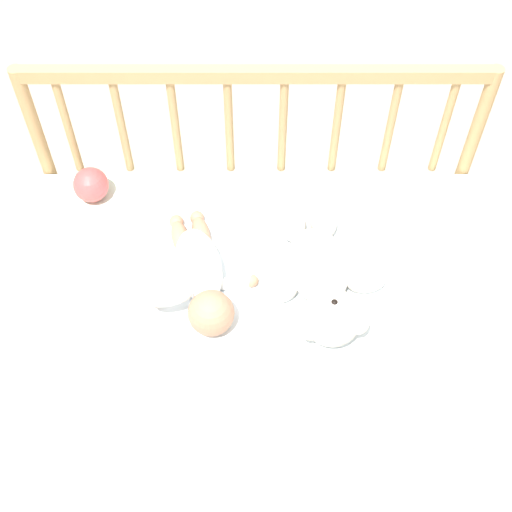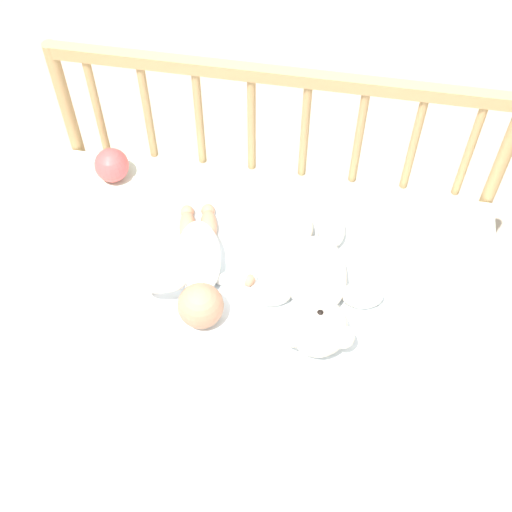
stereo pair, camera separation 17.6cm
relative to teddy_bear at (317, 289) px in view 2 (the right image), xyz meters
name	(u,v)px [view 2 (the right image)]	position (x,y,z in m)	size (l,w,h in m)	color
ground_plane	(256,355)	(-0.16, 0.07, -0.54)	(12.00, 12.00, 0.00)	tan
crib_mattress	(256,316)	(-0.16, 0.07, -0.29)	(1.21, 0.63, 0.48)	silver
crib_rail	(278,142)	(-0.16, 0.41, 0.06)	(1.21, 0.04, 0.84)	tan
blanket	(261,275)	(-0.14, 0.05, -0.05)	(0.81, 0.54, 0.01)	white
teddy_bear	(317,289)	(0.00, 0.00, 0.00)	(0.33, 0.45, 0.14)	silver
baby	(199,269)	(-0.29, 0.01, -0.01)	(0.28, 0.39, 0.11)	white
toy_ball	(112,165)	(-0.61, 0.31, 0.00)	(0.10, 0.10, 0.10)	#DB4C4C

